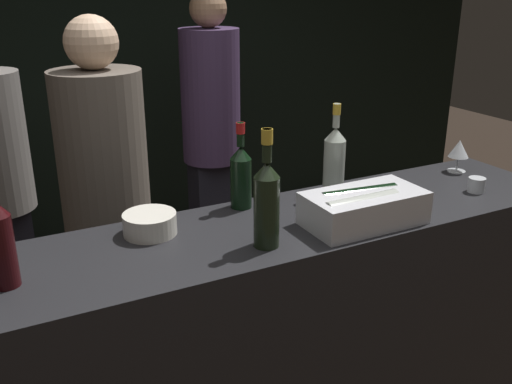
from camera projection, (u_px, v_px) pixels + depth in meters
name	position (u px, v px, depth m)	size (l,w,h in m)	color
wall_back_chalkboard	(96.00, 57.00, 3.73)	(6.40, 0.06, 2.80)	black
bar_counter	(259.00, 362.00, 2.11)	(2.50, 0.52, 1.09)	black
ice_bin_with_bottles	(363.00, 207.00, 1.94)	(0.41, 0.22, 0.12)	silver
bowl_white	(150.00, 223.00, 1.87)	(0.18, 0.18, 0.07)	silver
wine_glass	(459.00, 150.00, 2.45)	(0.09, 0.09, 0.14)	silver
candle_votive	(476.00, 185.00, 2.24)	(0.07, 0.07, 0.06)	silver
rose_wine_bottle	(334.00, 159.00, 2.18)	(0.08, 0.08, 0.36)	#9EA899
champagne_bottle	(267.00, 200.00, 1.74)	(0.08, 0.08, 0.38)	black
red_wine_bottle_tall	(0.00, 238.00, 1.51)	(0.07, 0.07, 0.35)	black
red_wine_bottle_burgundy	(241.00, 174.00, 2.06)	(0.08, 0.08, 0.32)	black
person_in_hoodie	(107.00, 204.00, 2.42)	(0.37, 0.37, 1.75)	black
person_grey_polo	(211.00, 131.00, 3.39)	(0.34, 0.34, 1.83)	black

